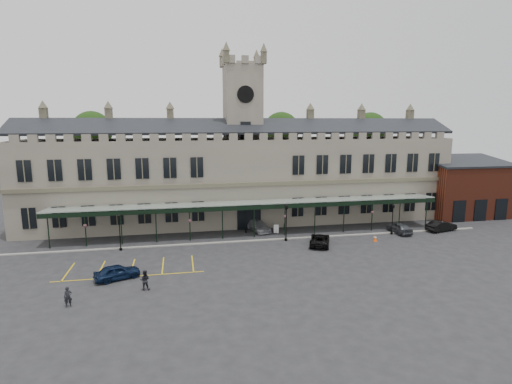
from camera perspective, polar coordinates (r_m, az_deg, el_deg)
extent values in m
plane|color=#232325|center=(44.08, 1.50, -9.06)|extent=(140.00, 140.00, 0.00)
cube|color=#6D675B|center=(57.99, -1.88, 1.70)|extent=(60.00, 10.00, 12.00)
cube|color=#504C3A|center=(52.91, -0.99, 1.11)|extent=(60.00, 0.35, 0.50)
cube|color=black|center=(54.91, -1.51, 9.40)|extent=(60.00, 4.77, 2.20)
cube|color=black|center=(59.84, -2.31, 9.45)|extent=(60.00, 4.77, 2.20)
cube|color=black|center=(53.83, -0.99, -3.40)|extent=(3.20, 0.18, 3.80)
cube|color=#6D675B|center=(57.47, -1.91, 6.64)|extent=(5.00, 5.00, 22.00)
cylinder|color=silver|center=(54.96, -1.52, 13.78)|extent=(2.20, 0.12, 2.20)
cylinder|color=black|center=(54.89, -1.51, 13.79)|extent=(2.30, 0.04, 2.30)
cube|color=black|center=(54.86, -1.49, 8.57)|extent=(1.40, 0.12, 2.80)
cube|color=#8C9E93|center=(51.52, -0.63, -1.51)|extent=(50.00, 4.00, 0.40)
cube|color=black|center=(49.65, -0.22, -2.24)|extent=(50.00, 0.18, 0.50)
cube|color=#5F2416|center=(69.57, 27.43, 0.30)|extent=(12.00, 8.00, 8.00)
cube|color=black|center=(69.04, 27.73, 3.98)|extent=(12.40, 8.36, 1.47)
cube|color=gray|center=(49.18, 0.11, -6.93)|extent=(60.00, 0.40, 0.12)
cylinder|color=#332314|center=(67.46, -21.96, 2.15)|extent=(0.70, 0.70, 12.00)
sphere|color=black|center=(66.94, -22.36, 8.10)|extent=(6.00, 6.00, 6.00)
cylinder|color=#332314|center=(68.35, 3.56, 2.96)|extent=(0.70, 0.70, 12.00)
sphere|color=black|center=(67.84, 3.63, 8.84)|extent=(6.00, 6.00, 6.00)
cylinder|color=#332314|center=(73.98, 15.67, 3.15)|extent=(0.70, 0.70, 12.00)
sphere|color=black|center=(73.51, 15.93, 8.57)|extent=(6.00, 6.00, 6.00)
cylinder|color=black|center=(48.21, -18.75, -7.74)|extent=(0.33, 0.33, 0.28)
cylinder|color=black|center=(47.73, -18.87, -5.78)|extent=(0.11, 0.11, 3.70)
cube|color=black|center=(47.25, -19.00, -3.46)|extent=(0.26, 0.26, 0.37)
cone|color=black|center=(47.18, -19.02, -3.08)|extent=(0.41, 0.41, 0.28)
cylinder|color=black|center=(49.37, 4.30, -6.78)|extent=(0.36, 0.36, 0.30)
cylinder|color=black|center=(48.86, 4.33, -4.69)|extent=(0.12, 0.12, 4.03)
cube|color=black|center=(48.35, 4.37, -2.20)|extent=(0.28, 0.28, 0.40)
cone|color=black|center=(48.28, 4.37, -1.80)|extent=(0.44, 0.44, 0.30)
cylinder|color=black|center=(54.88, 18.79, -5.59)|extent=(0.32, 0.32, 0.26)
cylinder|color=black|center=(54.48, 18.89, -3.94)|extent=(0.11, 0.11, 3.53)
cube|color=black|center=(54.07, 19.01, -1.98)|extent=(0.25, 0.25, 0.35)
cone|color=black|center=(54.01, 19.02, -1.66)|extent=(0.39, 0.39, 0.26)
cube|color=#FC5007|center=(51.17, 16.63, -6.73)|extent=(0.41, 0.41, 0.04)
cone|color=#FC5007|center=(51.07, 16.65, -6.35)|extent=(0.48, 0.48, 0.76)
cylinder|color=silver|center=(51.04, 16.66, -6.23)|extent=(0.31, 0.31, 0.11)
cylinder|color=black|center=(52.57, 2.90, -5.62)|extent=(0.06, 0.06, 0.46)
cube|color=silver|center=(52.48, 2.90, -5.28)|extent=(0.64, 0.24, 1.12)
cylinder|color=black|center=(52.51, -1.46, -5.42)|extent=(0.15, 0.15, 0.84)
cylinder|color=black|center=(54.20, 4.07, -4.95)|extent=(0.15, 0.15, 0.84)
imported|color=#0B1832|center=(39.76, -19.22, -10.74)|extent=(4.43, 3.11, 1.40)
imported|color=#95979C|center=(53.44, 0.24, -4.82)|extent=(3.31, 5.25, 1.42)
imported|color=black|center=(48.02, 9.10, -6.74)|extent=(3.82, 5.21, 1.32)
imported|color=#373A3F|center=(55.61, 19.81, -4.84)|extent=(1.78, 4.19, 1.41)
imported|color=black|center=(58.71, 24.96, -4.41)|extent=(4.56, 2.49, 1.43)
imported|color=black|center=(35.64, -25.27, -13.40)|extent=(0.70, 0.56, 1.66)
imported|color=black|center=(36.66, -15.62, -12.02)|extent=(0.92, 0.74, 1.78)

